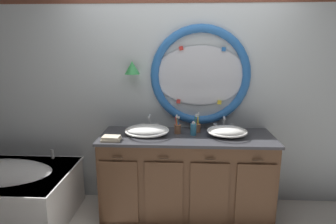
% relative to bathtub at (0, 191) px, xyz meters
% --- Properties ---
extents(ground_plane, '(14.00, 14.00, 0.00)m').
position_rel_bathtub_xyz_m(ground_plane, '(1.89, 0.00, -0.33)').
color(ground_plane, silver).
extents(back_wall_assembly, '(6.40, 0.26, 2.60)m').
position_rel_bathtub_xyz_m(back_wall_assembly, '(1.91, 0.59, 0.99)').
color(back_wall_assembly, silver).
rests_on(back_wall_assembly, ground_plane).
extents(vanity_counter, '(1.84, 0.67, 0.90)m').
position_rel_bathtub_xyz_m(vanity_counter, '(1.97, 0.24, 0.12)').
color(vanity_counter, brown).
rests_on(vanity_counter, ground_plane).
extents(bathtub, '(1.50, 0.97, 0.65)m').
position_rel_bathtub_xyz_m(bathtub, '(0.00, 0.00, 0.00)').
color(bathtub, white).
rests_on(bathtub, ground_plane).
extents(sink_basin_left, '(0.47, 0.47, 0.11)m').
position_rel_bathtub_xyz_m(sink_basin_left, '(1.55, 0.21, 0.63)').
color(sink_basin_left, white).
rests_on(sink_basin_left, vanity_counter).
extents(sink_basin_right, '(0.42, 0.42, 0.12)m').
position_rel_bathtub_xyz_m(sink_basin_right, '(2.39, 0.21, 0.63)').
color(sink_basin_right, white).
rests_on(sink_basin_right, vanity_counter).
extents(faucet_set_left, '(0.21, 0.12, 0.17)m').
position_rel_bathtub_xyz_m(faucet_set_left, '(1.55, 0.47, 0.64)').
color(faucet_set_left, silver).
rests_on(faucet_set_left, vanity_counter).
extents(faucet_set_right, '(0.24, 0.12, 0.16)m').
position_rel_bathtub_xyz_m(faucet_set_right, '(2.39, 0.47, 0.63)').
color(faucet_set_right, silver).
rests_on(faucet_set_right, vanity_counter).
extents(toothbrush_holder_left, '(0.08, 0.08, 0.21)m').
position_rel_bathtub_xyz_m(toothbrush_holder_left, '(1.87, 0.31, 0.63)').
color(toothbrush_holder_left, '#996647').
rests_on(toothbrush_holder_left, vanity_counter).
extents(toothbrush_holder_right, '(0.08, 0.08, 0.22)m').
position_rel_bathtub_xyz_m(toothbrush_holder_right, '(2.09, 0.38, 0.63)').
color(toothbrush_holder_right, '#996647').
rests_on(toothbrush_holder_right, vanity_counter).
extents(soap_dispenser, '(0.06, 0.07, 0.15)m').
position_rel_bathtub_xyz_m(soap_dispenser, '(2.04, 0.26, 0.64)').
color(soap_dispenser, '#388EBC').
rests_on(soap_dispenser, vanity_counter).
extents(folded_hand_towel, '(0.19, 0.13, 0.05)m').
position_rel_bathtub_xyz_m(folded_hand_towel, '(1.21, 0.03, 0.59)').
color(folded_hand_towel, beige).
rests_on(folded_hand_towel, vanity_counter).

